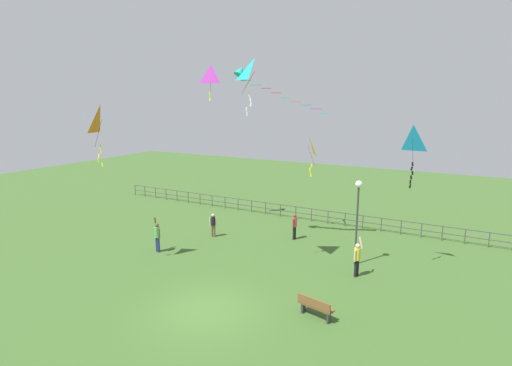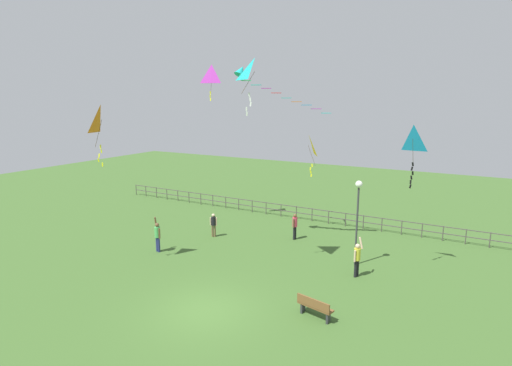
% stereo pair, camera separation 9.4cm
% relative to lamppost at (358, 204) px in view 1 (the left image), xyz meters
% --- Properties ---
extents(ground_plane, '(80.00, 80.00, 0.00)m').
position_rel_lamppost_xyz_m(ground_plane, '(-4.10, -7.70, -3.28)').
color(ground_plane, '#3D6028').
extents(lamppost, '(0.36, 0.36, 4.53)m').
position_rel_lamppost_xyz_m(lamppost, '(0.00, 0.00, 0.00)').
color(lamppost, '#38383D').
rests_on(lamppost, ground_plane).
extents(park_bench, '(1.55, 0.73, 0.85)m').
position_rel_lamppost_xyz_m(park_bench, '(0.02, -6.02, -2.82)').
color(park_bench, brown).
rests_on(park_bench, ground_plane).
extents(person_0, '(0.51, 0.36, 2.01)m').
position_rel_lamppost_xyz_m(person_0, '(-10.41, -3.59, -2.27)').
color(person_0, navy).
rests_on(person_0, ground_plane).
extents(person_1, '(0.30, 0.50, 1.64)m').
position_rel_lamppost_xyz_m(person_1, '(-4.39, 2.14, -2.34)').
color(person_1, black).
rests_on(person_1, ground_plane).
extents(person_2, '(0.43, 0.28, 1.52)m').
position_rel_lamppost_xyz_m(person_2, '(-9.11, 0.10, -2.41)').
color(person_2, brown).
rests_on(person_2, ground_plane).
extents(person_3, '(0.40, 0.51, 1.99)m').
position_rel_lamppost_xyz_m(person_3, '(0.45, -1.41, -2.28)').
color(person_3, black).
rests_on(person_3, ground_plane).
extents(kite_0, '(0.93, 0.67, 3.09)m').
position_rel_lamppost_xyz_m(kite_0, '(2.36, 0.34, 3.33)').
color(kite_0, '#198CD1').
extents(kite_1, '(1.01, 1.28, 2.77)m').
position_rel_lamppost_xyz_m(kite_1, '(-4.54, 4.44, 2.33)').
color(kite_1, yellow).
extents(kite_2, '(1.24, 1.17, 2.56)m').
position_rel_lamppost_xyz_m(kite_2, '(-4.33, -3.12, 6.48)').
color(kite_2, '#19B2B2').
extents(kite_3, '(1.10, 0.77, 2.37)m').
position_rel_lamppost_xyz_m(kite_3, '(-11.00, 2.96, 6.91)').
color(kite_3, '#B22DB2').
extents(kite_4, '(0.81, 0.82, 2.98)m').
position_rel_lamppost_xyz_m(kite_4, '(-10.86, -6.50, 4.22)').
color(kite_4, orange).
extents(streamer_kite, '(5.04, 2.92, 2.74)m').
position_rel_lamppost_xyz_m(streamer_kite, '(-6.59, 0.20, 6.64)').
color(streamer_kite, '#19B2B2').
extents(waterfront_railing, '(36.02, 0.06, 0.95)m').
position_rel_lamppost_xyz_m(waterfront_railing, '(-4.37, 6.30, -2.67)').
color(waterfront_railing, '#4C4742').
rests_on(waterfront_railing, ground_plane).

